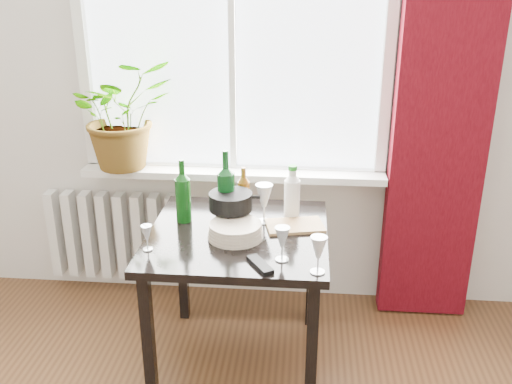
# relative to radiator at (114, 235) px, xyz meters

# --- Properties ---
(window) EXTENTS (1.72, 0.08, 1.62)m
(window) POSITION_rel_radiator_xyz_m (0.75, 0.04, 1.22)
(window) COLOR white
(window) RESTS_ON ground
(windowsill) EXTENTS (1.72, 0.20, 0.04)m
(windowsill) POSITION_rel_radiator_xyz_m (0.75, -0.03, 0.44)
(windowsill) COLOR white
(windowsill) RESTS_ON ground
(curtain) EXTENTS (0.50, 0.12, 2.56)m
(curtain) POSITION_rel_radiator_xyz_m (1.87, -0.06, 0.92)
(curtain) COLOR #3C050C
(curtain) RESTS_ON ground
(radiator) EXTENTS (0.80, 0.10, 0.55)m
(radiator) POSITION_rel_radiator_xyz_m (0.00, 0.00, 0.00)
(radiator) COLOR silver
(radiator) RESTS_ON ground
(table) EXTENTS (0.85, 0.85, 0.74)m
(table) POSITION_rel_radiator_xyz_m (0.85, -0.63, 0.27)
(table) COLOR black
(table) RESTS_ON ground
(potted_plant) EXTENTS (0.73, 0.71, 0.62)m
(potted_plant) POSITION_rel_radiator_xyz_m (0.13, -0.03, 0.77)
(potted_plant) COLOR #1F6C1D
(potted_plant) RESTS_ON windowsill
(wine_bottle_left) EXTENTS (0.10, 0.10, 0.32)m
(wine_bottle_left) POSITION_rel_radiator_xyz_m (0.57, -0.52, 0.52)
(wine_bottle_left) COLOR #0C3E0E
(wine_bottle_left) RESTS_ON table
(wine_bottle_right) EXTENTS (0.10, 0.10, 0.37)m
(wine_bottle_right) POSITION_rel_radiator_xyz_m (0.78, -0.50, 0.55)
(wine_bottle_right) COLOR #0B3B14
(wine_bottle_right) RESTS_ON table
(bottle_amber) EXTENTS (0.06, 0.06, 0.25)m
(bottle_amber) POSITION_rel_radiator_xyz_m (0.85, -0.41, 0.49)
(bottle_amber) COLOR #693A0B
(bottle_amber) RESTS_ON table
(cleaning_bottle) EXTENTS (0.10, 0.10, 0.28)m
(cleaning_bottle) POSITION_rel_radiator_xyz_m (1.10, -0.43, 0.50)
(cleaning_bottle) COLOR white
(cleaning_bottle) RESTS_ON table
(wineglass_front_right) EXTENTS (0.08, 0.08, 0.16)m
(wineglass_front_right) POSITION_rel_radiator_xyz_m (1.07, -0.89, 0.44)
(wineglass_front_right) COLOR silver
(wineglass_front_right) RESTS_ON table
(wineglass_far_right) EXTENTS (0.10, 0.10, 0.17)m
(wineglass_far_right) POSITION_rel_radiator_xyz_m (1.23, -0.98, 0.44)
(wineglass_far_right) COLOR silver
(wineglass_far_right) RESTS_ON table
(wineglass_back_center) EXTENTS (0.10, 0.10, 0.20)m
(wineglass_back_center) POSITION_rel_radiator_xyz_m (0.97, -0.50, 0.46)
(wineglass_back_center) COLOR silver
(wineglass_back_center) RESTS_ON table
(wineglass_back_left) EXTENTS (0.08, 0.08, 0.17)m
(wineglass_back_left) POSITION_rel_radiator_xyz_m (0.73, -0.28, 0.44)
(wineglass_back_left) COLOR silver
(wineglass_back_left) RESTS_ON table
(wineglass_front_left) EXTENTS (0.06, 0.06, 0.12)m
(wineglass_front_left) POSITION_rel_radiator_xyz_m (0.47, -0.85, 0.42)
(wineglass_front_left) COLOR silver
(wineglass_front_left) RESTS_ON table
(plate_stack) EXTENTS (0.28, 0.28, 0.07)m
(plate_stack) POSITION_rel_radiator_xyz_m (0.85, -0.69, 0.40)
(plate_stack) COLOR beige
(plate_stack) RESTS_ON table
(fondue_pot) EXTENTS (0.26, 0.23, 0.17)m
(fondue_pot) POSITION_rel_radiator_xyz_m (0.81, -0.54, 0.44)
(fondue_pot) COLOR black
(fondue_pot) RESTS_ON table
(tv_remote) EXTENTS (0.13, 0.17, 0.02)m
(tv_remote) POSITION_rel_radiator_xyz_m (0.98, -0.96, 0.37)
(tv_remote) COLOR black
(tv_remote) RESTS_ON table
(cutting_board) EXTENTS (0.31, 0.23, 0.01)m
(cutting_board) POSITION_rel_radiator_xyz_m (1.12, -0.55, 0.37)
(cutting_board) COLOR #A77D4B
(cutting_board) RESTS_ON table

